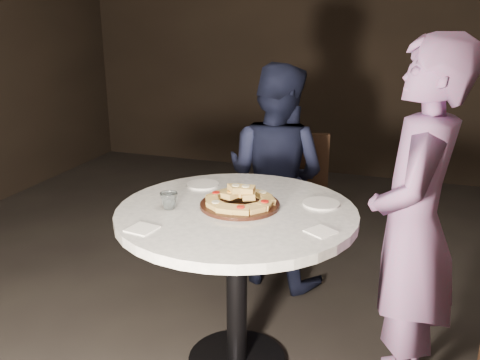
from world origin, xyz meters
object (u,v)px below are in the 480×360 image
object	(u,v)px
focaccia_pile	(240,198)
water_glass	(169,201)
table	(237,240)
diner_navy	(275,176)
serving_board	(240,205)
chair_far	(294,184)
diner_teal	(413,228)

from	to	relation	value
focaccia_pile	water_glass	distance (m)	0.34
table	diner_navy	size ratio (longest dim) A/B	0.89
table	water_glass	world-z (taller)	water_glass
water_glass	serving_board	bearing A→B (deg)	24.16
water_glass	chair_far	bearing A→B (deg)	79.91
table	diner_teal	distance (m)	0.82
chair_far	diner_navy	xyz separation A→B (m)	(-0.03, -0.39, 0.18)
serving_board	focaccia_pile	distance (m)	0.03
water_glass	table	bearing A→B (deg)	17.66
serving_board	water_glass	xyz separation A→B (m)	(-0.31, -0.14, 0.03)
table	focaccia_pile	bearing A→B (deg)	87.54
table	serving_board	size ratio (longest dim) A/B	3.38
table	focaccia_pile	world-z (taller)	focaccia_pile
focaccia_pile	water_glass	size ratio (longest dim) A/B	4.01
table	diner_navy	bearing A→B (deg)	94.50
table	diner_teal	bearing A→B (deg)	5.72
focaccia_pile	diner_teal	xyz separation A→B (m)	(0.80, 0.04, -0.06)
water_glass	diner_teal	xyz separation A→B (m)	(1.10, 0.18, -0.06)
chair_far	diner_teal	bearing A→B (deg)	104.54
focaccia_pile	water_glass	bearing A→B (deg)	-155.20
diner_navy	diner_teal	xyz separation A→B (m)	(0.88, -0.89, 0.11)
serving_board	diner_navy	distance (m)	0.94
serving_board	diner_teal	world-z (taller)	diner_teal
serving_board	focaccia_pile	world-z (taller)	focaccia_pile
diner_teal	diner_navy	bearing A→B (deg)	-131.62
focaccia_pile	diner_navy	bearing A→B (deg)	94.83
table	focaccia_pile	xyz separation A→B (m)	(0.00, 0.04, 0.20)
serving_board	water_glass	distance (m)	0.34
water_glass	diner_navy	bearing A→B (deg)	77.98
serving_board	chair_far	size ratio (longest dim) A/B	0.40
table	focaccia_pile	size ratio (longest dim) A/B	3.76
table	diner_navy	world-z (taller)	diner_navy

